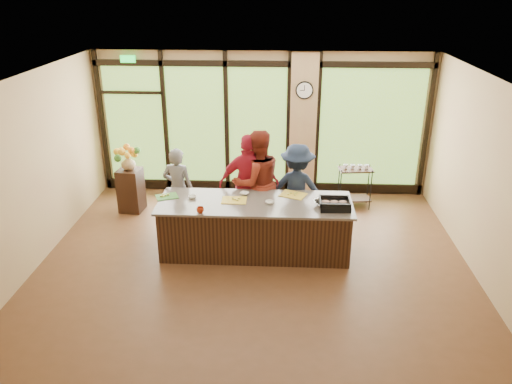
# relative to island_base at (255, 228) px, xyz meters

# --- Properties ---
(floor) EXTENTS (7.00, 7.00, 0.00)m
(floor) POSITION_rel_island_base_xyz_m (0.00, -0.30, -0.44)
(floor) COLOR #55351E
(floor) RESTS_ON ground
(ceiling) EXTENTS (7.00, 7.00, 0.00)m
(ceiling) POSITION_rel_island_base_xyz_m (0.00, -0.30, 2.56)
(ceiling) COLOR silver
(ceiling) RESTS_ON back_wall
(back_wall) EXTENTS (7.00, 0.00, 7.00)m
(back_wall) POSITION_rel_island_base_xyz_m (0.00, 2.70, 1.06)
(back_wall) COLOR tan
(back_wall) RESTS_ON floor
(left_wall) EXTENTS (0.00, 6.00, 6.00)m
(left_wall) POSITION_rel_island_base_xyz_m (-3.50, -0.30, 1.06)
(left_wall) COLOR tan
(left_wall) RESTS_ON floor
(right_wall) EXTENTS (0.00, 6.00, 6.00)m
(right_wall) POSITION_rel_island_base_xyz_m (3.50, -0.30, 1.06)
(right_wall) COLOR tan
(right_wall) RESTS_ON floor
(window_wall) EXTENTS (6.90, 0.12, 3.00)m
(window_wall) POSITION_rel_island_base_xyz_m (0.16, 2.65, 0.95)
(window_wall) COLOR tan
(window_wall) RESTS_ON floor
(island_base) EXTENTS (3.10, 1.00, 0.88)m
(island_base) POSITION_rel_island_base_xyz_m (0.00, 0.00, 0.00)
(island_base) COLOR #321D10
(island_base) RESTS_ON floor
(countertop) EXTENTS (3.20, 1.10, 0.04)m
(countertop) POSITION_rel_island_base_xyz_m (0.00, 0.00, 0.46)
(countertop) COLOR #6E635A
(countertop) RESTS_ON island_base
(wall_clock) EXTENTS (0.36, 0.04, 0.36)m
(wall_clock) POSITION_rel_island_base_xyz_m (0.85, 2.57, 1.81)
(wall_clock) COLOR black
(wall_clock) RESTS_ON window_wall
(cook_left) EXTENTS (0.62, 0.45, 1.56)m
(cook_left) POSITION_rel_island_base_xyz_m (-1.45, 0.81, 0.34)
(cook_left) COLOR slate
(cook_left) RESTS_ON floor
(cook_midleft) EXTENTS (1.16, 1.06, 1.92)m
(cook_midleft) POSITION_rel_island_base_xyz_m (-0.01, 0.76, 0.52)
(cook_midleft) COLOR maroon
(cook_midleft) RESTS_ON floor
(cook_midright) EXTENTS (1.09, 0.47, 1.85)m
(cook_midright) POSITION_rel_island_base_xyz_m (-0.15, 0.76, 0.48)
(cook_midright) COLOR #A3192B
(cook_midright) RESTS_ON floor
(cook_right) EXTENTS (1.16, 0.77, 1.67)m
(cook_right) POSITION_rel_island_base_xyz_m (0.71, 0.81, 0.39)
(cook_right) COLOR #1B263B
(cook_right) RESTS_ON floor
(roasting_pan) EXTENTS (0.50, 0.39, 0.09)m
(roasting_pan) POSITION_rel_island_base_xyz_m (1.28, -0.17, 0.52)
(roasting_pan) COLOR black
(roasting_pan) RESTS_ON countertop
(mixing_bowl) EXTENTS (0.44, 0.44, 0.08)m
(mixing_bowl) POSITION_rel_island_base_xyz_m (1.13, -0.09, 0.52)
(mixing_bowl) COLOR silver
(mixing_bowl) RESTS_ON countertop
(cutting_board_left) EXTENTS (0.44, 0.39, 0.01)m
(cutting_board_left) POSITION_rel_island_base_xyz_m (-1.50, 0.13, 0.49)
(cutting_board_left) COLOR #3D7E2E
(cutting_board_left) RESTS_ON countertop
(cutting_board_center) EXTENTS (0.41, 0.31, 0.01)m
(cutting_board_center) POSITION_rel_island_base_xyz_m (-0.35, 0.04, 0.49)
(cutting_board_center) COLOR gold
(cutting_board_center) RESTS_ON countertop
(cutting_board_right) EXTENTS (0.50, 0.45, 0.01)m
(cutting_board_right) POSITION_rel_island_base_xyz_m (0.63, 0.32, 0.49)
(cutting_board_right) COLOR gold
(cutting_board_right) RESTS_ON countertop
(prep_bowl_near) EXTENTS (0.14, 0.14, 0.04)m
(prep_bowl_near) POSITION_rel_island_base_xyz_m (-1.06, 0.10, 0.50)
(prep_bowl_near) COLOR white
(prep_bowl_near) RESTS_ON countertop
(prep_bowl_mid) EXTENTS (0.17, 0.17, 0.04)m
(prep_bowl_mid) POSITION_rel_island_base_xyz_m (0.24, -0.05, 0.50)
(prep_bowl_mid) COLOR white
(prep_bowl_mid) RESTS_ON countertop
(prep_bowl_far) EXTENTS (0.19, 0.19, 0.04)m
(prep_bowl_far) POSITION_rel_island_base_xyz_m (-0.20, 0.31, 0.50)
(prep_bowl_far) COLOR white
(prep_bowl_far) RESTS_ON countertop
(red_ramekin) EXTENTS (0.15, 0.15, 0.09)m
(red_ramekin) POSITION_rel_island_base_xyz_m (-0.84, -0.45, 0.53)
(red_ramekin) COLOR #9F2B0F
(red_ramekin) RESTS_ON countertop
(flower_stand) EXTENTS (0.48, 0.48, 0.87)m
(flower_stand) POSITION_rel_island_base_xyz_m (-2.56, 1.52, -0.00)
(flower_stand) COLOR #321D10
(flower_stand) RESTS_ON floor
(flower_vase) EXTENTS (0.34, 0.34, 0.29)m
(flower_vase) POSITION_rel_island_base_xyz_m (-2.56, 1.52, 0.58)
(flower_vase) COLOR #9C7E55
(flower_vase) RESTS_ON flower_stand
(bar_cart) EXTENTS (0.70, 0.45, 0.90)m
(bar_cart) POSITION_rel_island_base_xyz_m (1.91, 1.97, 0.10)
(bar_cart) COLOR #321D10
(bar_cart) RESTS_ON floor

